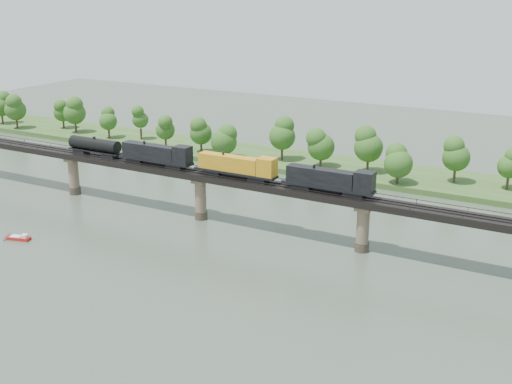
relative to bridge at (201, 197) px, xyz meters
The scene contains 7 objects.
ground 30.49m from the bridge, 90.00° to the right, with size 400.00×400.00×0.00m, color #364335.
far_bank 55.20m from the bridge, 90.00° to the left, with size 300.00×24.00×1.60m, color #305020.
bridge is the anchor object (origin of this frame).
bridge_superstructure 6.33m from the bridge, 90.00° to the left, with size 220.00×4.90×0.75m.
far_treeline 51.30m from the bridge, 99.23° to the left, with size 289.06×17.54×13.60m.
freight_train 9.04m from the bridge, ahead, with size 81.77×3.19×5.63m.
motorboat 40.95m from the bridge, 132.22° to the right, with size 5.14×2.94×1.36m.
Camera 1 is at (80.29, -88.74, 52.48)m, focal length 45.00 mm.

